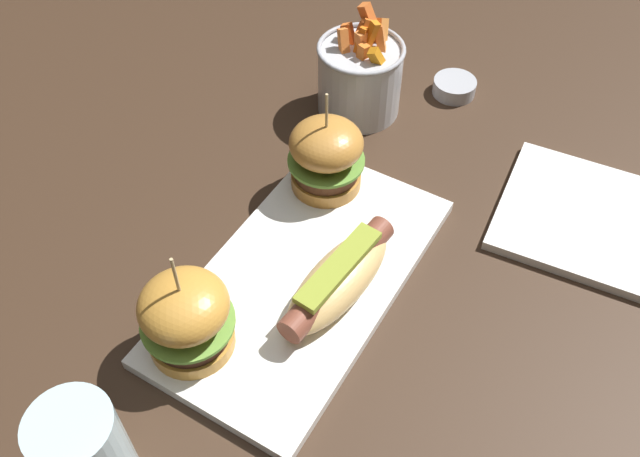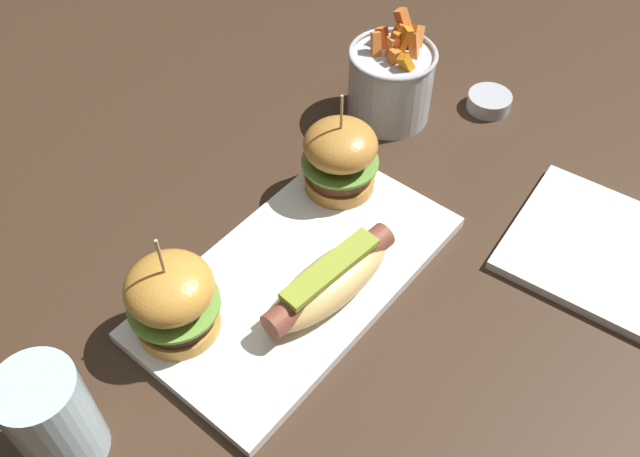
{
  "view_description": "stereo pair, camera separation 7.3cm",
  "coord_description": "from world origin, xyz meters",
  "views": [
    {
      "loc": [
        -0.37,
        -0.24,
        0.61
      ],
      "look_at": [
        0.04,
        0.0,
        0.05
      ],
      "focal_mm": 38.47,
      "sensor_mm": 36.0,
      "label": 1
    },
    {
      "loc": [
        -0.33,
        -0.3,
        0.61
      ],
      "look_at": [
        0.04,
        0.0,
        0.05
      ],
      "focal_mm": 38.47,
      "sensor_mm": 36.0,
      "label": 2
    }
  ],
  "objects": [
    {
      "name": "platter_main",
      "position": [
        0.0,
        0.0,
        0.01
      ],
      "size": [
        0.36,
        0.19,
        0.01
      ],
      "primitive_type": "cube",
      "color": "white",
      "rests_on": "ground"
    },
    {
      "name": "fries_bucket",
      "position": [
        0.29,
        0.09,
        0.05
      ],
      "size": [
        0.11,
        0.11,
        0.14
      ],
      "color": "#B7BABF",
      "rests_on": "ground"
    },
    {
      "name": "side_plate",
      "position": [
        0.24,
        -0.23,
        0.01
      ],
      "size": [
        0.2,
        0.2,
        0.01
      ],
      "primitive_type": "cube",
      "rotation": [
        0.0,
        0.0,
        0.09
      ],
      "color": "white",
      "rests_on": "ground"
    },
    {
      "name": "sauce_ramekin",
      "position": [
        0.39,
        -0.01,
        0.01
      ],
      "size": [
        0.06,
        0.06,
        0.02
      ],
      "color": "#A8AAB2",
      "rests_on": "ground"
    },
    {
      "name": "hot_dog",
      "position": [
        0.0,
        -0.04,
        0.04
      ],
      "size": [
        0.17,
        0.07,
        0.05
      ],
      "color": "tan",
      "rests_on": "platter_main"
    },
    {
      "name": "slider_left",
      "position": [
        -0.13,
        0.05,
        0.06
      ],
      "size": [
        0.09,
        0.09,
        0.13
      ],
      "color": "#C68935",
      "rests_on": "platter_main"
    },
    {
      "name": "ground_plane",
      "position": [
        0.0,
        0.0,
        0.0
      ],
      "size": [
        3.0,
        3.0,
        0.0
      ],
      "primitive_type": "plane",
      "color": "#382619"
    },
    {
      "name": "slider_right",
      "position": [
        0.13,
        0.05,
        0.06
      ],
      "size": [
        0.09,
        0.09,
        0.13
      ],
      "color": "#BA7C34",
      "rests_on": "platter_main"
    },
    {
      "name": "water_glass",
      "position": [
        -0.28,
        0.04,
        0.06
      ],
      "size": [
        0.07,
        0.07,
        0.12
      ],
      "primitive_type": "cylinder",
      "color": "silver",
      "rests_on": "ground"
    }
  ]
}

